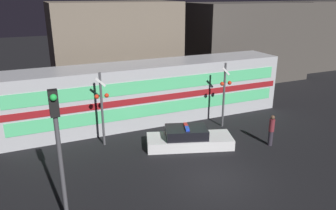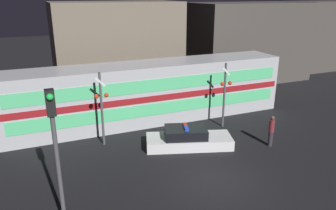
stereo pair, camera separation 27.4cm
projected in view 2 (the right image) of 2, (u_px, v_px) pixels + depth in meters
The scene contains 10 objects.
ground_plane at pixel (213, 179), 15.20m from camera, with size 120.00×120.00×0.00m, color black.
train at pixel (150, 92), 21.68m from camera, with size 18.52×2.86×3.90m.
police_car at pixel (188, 139), 18.29m from camera, with size 5.04×3.10×1.25m.
pedestrian at pixel (271, 131), 18.21m from camera, with size 0.30×0.30×1.80m.
crossing_signal_near at pixel (225, 92), 20.38m from camera, with size 0.79×0.33×4.16m.
crossing_signal_far at pixel (102, 105), 17.86m from camera, with size 0.79×0.33×4.21m.
traffic_light_corner at pixel (55, 142), 11.13m from camera, with size 0.30×0.46×5.24m.
building_left at pixel (117, 49), 26.95m from camera, with size 10.03×5.30×7.56m.
building_center at pixel (248, 42), 31.89m from camera, with size 11.17×5.89×7.34m.
building_right at pixel (330, 34), 37.81m from camera, with size 11.24×5.50×7.32m.
Camera 2 is at (-7.06, -11.42, 8.19)m, focal length 35.00 mm.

